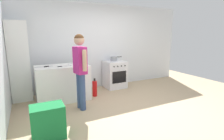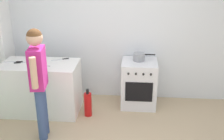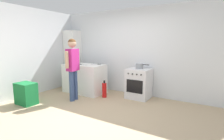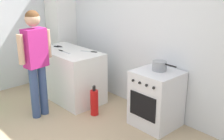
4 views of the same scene
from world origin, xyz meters
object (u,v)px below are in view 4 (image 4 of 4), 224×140
Objects in this scene: oven_left at (156,99)px; person at (36,55)px; knife_bread at (64,52)px; knife_paring at (58,47)px; knife_chef at (89,52)px; fire_extinguisher at (94,102)px; knife_carving at (56,46)px; larder_cabinet at (61,34)px; pot at (160,66)px.

person is at bearing -141.93° from oven_left.
knife_bread and knife_paring have the same top height.
knife_chef and knife_paring have the same top height.
fire_extinguisher is (0.58, 0.66, -0.80)m from person.
person is (0.71, -0.79, 0.11)m from knife_carving.
knife_bread is at bearing -163.75° from oven_left.
knife_bread is 1.68× the size of knife_paring.
knife_paring is at bearing 163.99° from knife_bread.
knife_bread is at bearing -130.53° from knife_chef.
knife_chef is at bearing 18.88° from knife_paring.
oven_left is 2.13m from knife_paring.
oven_left is 2.93× the size of knife_chef.
knife_chef is at bearing -11.38° from larder_cabinet.
person is (-1.43, -1.19, 0.09)m from pot.
larder_cabinet is (-1.27, 0.26, 0.10)m from knife_chef.
larder_cabinet reaches higher than knife_chef.
knife_bread and knife_carving have the same top height.
oven_left is 0.50× the size of person.
pot is 0.78× the size of fire_extinguisher.
person is (-0.07, -0.98, 0.11)m from knife_chef.
larder_cabinet is (-0.61, 0.48, 0.09)m from knife_paring.
larder_cabinet reaches higher than oven_left.
person is at bearing -93.80° from knife_chef.
person reaches higher than pot.
larder_cabinet reaches higher than knife_paring.
knife_chef is 0.70m from knife_paring.
pot is 1.11× the size of knife_bread.
larder_cabinet is (-0.98, 0.59, 0.10)m from knife_bread.
knife_chef is 0.17× the size of person.
person is (0.59, -0.75, 0.11)m from knife_paring.
fire_extinguisher is at bearing -148.20° from pot.
knife_carving is 1.59× the size of knife_paring.
knife_chef is at bearing -173.67° from oven_left.
knife_bread is (-1.67, -0.49, 0.48)m from oven_left.
larder_cabinet reaches higher than person.
fire_extinguisher is (1.17, -0.10, -0.69)m from knife_paring.
knife_paring is 0.42× the size of fire_extinguisher.
knife_paring is 0.78m from larder_cabinet.
knife_paring is (0.11, -0.04, 0.00)m from knife_carving.
knife_chef is 0.14× the size of larder_cabinet.
knife_carving is at bearing 131.80° from person.
knife_chef is at bearing 86.20° from person.
knife_chef is 1.30m from larder_cabinet.
person reaches higher than fire_extinguisher.
knife_paring is 0.12× the size of person.
larder_cabinet reaches higher than fire_extinguisher.
oven_left is 2.71m from larder_cabinet.
pot is at bearing 18.06° from knife_bread.
knife_bread is (-1.65, -0.54, -0.02)m from pot.
knife_chef is at bearing 13.73° from knife_carving.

